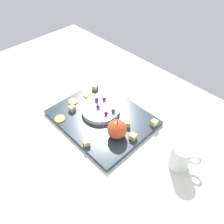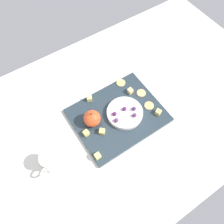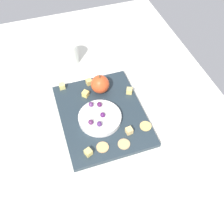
# 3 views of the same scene
# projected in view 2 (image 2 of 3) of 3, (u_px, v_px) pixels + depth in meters

# --- Properties ---
(table) EXTENTS (1.49, 0.93, 0.04)m
(table) POSITION_uv_depth(u_px,v_px,m) (122.00, 112.00, 1.00)
(table) COLOR silver
(table) RESTS_ON ground
(platter) EXTENTS (0.37, 0.30, 0.02)m
(platter) POSITION_uv_depth(u_px,v_px,m) (118.00, 115.00, 0.96)
(platter) COLOR #24323B
(platter) RESTS_ON table
(serving_dish) EXTENTS (0.15, 0.15, 0.02)m
(serving_dish) POSITION_uv_depth(u_px,v_px,m) (125.00, 113.00, 0.94)
(serving_dish) COLOR white
(serving_dish) RESTS_ON platter
(apple_whole) EXTENTS (0.07, 0.07, 0.07)m
(apple_whole) POSITION_uv_depth(u_px,v_px,m) (92.00, 118.00, 0.90)
(apple_whole) COLOR #D64922
(apple_whole) RESTS_ON platter
(apple_stem) EXTENTS (0.01, 0.01, 0.01)m
(apple_stem) POSITION_uv_depth(u_px,v_px,m) (91.00, 114.00, 0.86)
(apple_stem) COLOR brown
(apple_stem) RESTS_ON apple_whole
(cheese_cube_0) EXTENTS (0.03, 0.03, 0.02)m
(cheese_cube_0) POSITION_uv_depth(u_px,v_px,m) (158.00, 112.00, 0.94)
(cheese_cube_0) COLOR #E2CB6C
(cheese_cube_0) RESTS_ON platter
(cheese_cube_1) EXTENTS (0.03, 0.03, 0.02)m
(cheese_cube_1) POSITION_uv_depth(u_px,v_px,m) (89.00, 98.00, 0.97)
(cheese_cube_1) COLOR #EFD171
(cheese_cube_1) RESTS_ON platter
(cheese_cube_2) EXTENTS (0.02, 0.02, 0.02)m
(cheese_cube_2) POSITION_uv_depth(u_px,v_px,m) (98.00, 156.00, 0.85)
(cheese_cube_2) COLOR #E2D577
(cheese_cube_2) RESTS_ON platter
(cheese_cube_3) EXTENTS (0.02, 0.02, 0.02)m
(cheese_cube_3) POSITION_uv_depth(u_px,v_px,m) (86.00, 133.00, 0.90)
(cheese_cube_3) COLOR #E0C367
(cheese_cube_3) RESTS_ON platter
(cheese_cube_4) EXTENTS (0.03, 0.03, 0.02)m
(cheese_cube_4) POSITION_uv_depth(u_px,v_px,m) (102.00, 131.00, 0.90)
(cheese_cube_4) COLOR #F1D568
(cheese_cube_4) RESTS_ON platter
(cheese_cube_5) EXTENTS (0.02, 0.02, 0.02)m
(cheese_cube_5) POSITION_uv_depth(u_px,v_px,m) (130.00, 91.00, 0.99)
(cheese_cube_5) COLOR #E9C47A
(cheese_cube_5) RESTS_ON platter
(cracker_0) EXTENTS (0.04, 0.04, 0.00)m
(cracker_0) POSITION_uv_depth(u_px,v_px,m) (141.00, 93.00, 1.00)
(cracker_0) COLOR tan
(cracker_0) RESTS_ON platter
(cracker_1) EXTENTS (0.04, 0.04, 0.00)m
(cracker_1) POSITION_uv_depth(u_px,v_px,m) (149.00, 106.00, 0.97)
(cracker_1) COLOR tan
(cracker_1) RESTS_ON platter
(cracker_2) EXTENTS (0.04, 0.04, 0.00)m
(cracker_2) POSITION_uv_depth(u_px,v_px,m) (121.00, 83.00, 1.02)
(cracker_2) COLOR tan
(cracker_2) RESTS_ON platter
(grape_0) EXTENTS (0.02, 0.02, 0.02)m
(grape_0) POSITION_uv_depth(u_px,v_px,m) (116.00, 120.00, 0.90)
(grape_0) COLOR #582C63
(grape_0) RESTS_ON serving_dish
(grape_1) EXTENTS (0.02, 0.02, 0.02)m
(grape_1) POSITION_uv_depth(u_px,v_px,m) (134.00, 109.00, 0.93)
(grape_1) COLOR #4A2561
(grape_1) RESTS_ON serving_dish
(grape_2) EXTENTS (0.02, 0.02, 0.02)m
(grape_2) POSITION_uv_depth(u_px,v_px,m) (124.00, 109.00, 0.93)
(grape_2) COLOR #4D1958
(grape_2) RESTS_ON serving_dish
(grape_3) EXTENTS (0.02, 0.02, 0.02)m
(grape_3) POSITION_uv_depth(u_px,v_px,m) (114.00, 114.00, 0.92)
(grape_3) COLOR #4B184A
(grape_3) RESTS_ON serving_dish
(grape_4) EXTENTS (0.02, 0.02, 0.02)m
(grape_4) POSITION_uv_depth(u_px,v_px,m) (134.00, 115.00, 0.91)
(grape_4) COLOR #552551
(grape_4) RESTS_ON serving_dish
(cup) EXTENTS (0.09, 0.07, 0.09)m
(cup) POSITION_uv_depth(u_px,v_px,m) (51.00, 162.00, 0.82)
(cup) COLOR white
(cup) RESTS_ON table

